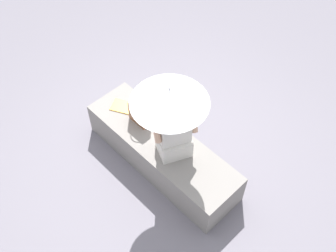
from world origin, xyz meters
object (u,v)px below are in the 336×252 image
at_px(parasol, 170,96).
at_px(magazine, 123,106).
at_px(handbag_black, 140,113).
at_px(person_seated, 175,129).

distance_m(parasol, magazine, 1.30).
relative_size(parasol, handbag_black, 3.64).
xyz_separation_m(person_seated, magazine, (-0.89, 0.01, -0.38)).
height_order(handbag_black, magazine, handbag_black).
relative_size(handbag_black, magazine, 1.04).
height_order(parasol, handbag_black, parasol).
distance_m(person_seated, handbag_black, 0.63).
height_order(parasol, magazine, parasol).
xyz_separation_m(person_seated, parasol, (0.00, -0.08, 0.56)).
bearing_deg(magazine, handbag_black, -28.05).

